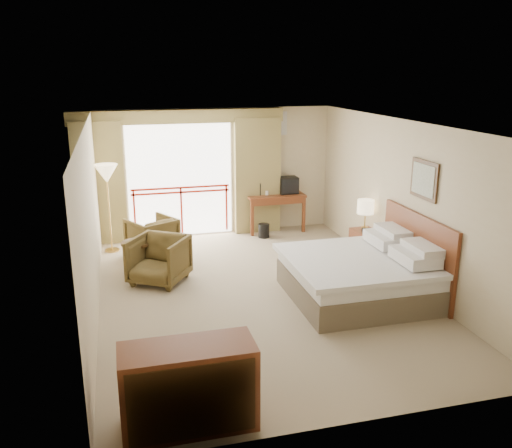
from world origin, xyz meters
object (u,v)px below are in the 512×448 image
object	(u,v)px
armchair_near	(160,282)
nightstand	(365,245)
wastebasket	(264,231)
bed	(361,275)
tv	(288,185)
desk	(274,202)
dresser	(189,387)
side_table	(137,252)
armchair_far	(153,254)
floor_lamp	(107,177)
table_lamp	(366,207)

from	to	relation	value
armchair_near	nightstand	bearing A→B (deg)	34.17
wastebasket	bed	bearing A→B (deg)	-79.69
tv	armchair_near	distance (m)	4.03
desk	dresser	xyz separation A→B (m)	(-2.80, -6.46, -0.20)
nightstand	desk	bearing A→B (deg)	109.28
side_table	tv	bearing A→B (deg)	29.62
armchair_far	side_table	size ratio (longest dim) A/B	1.41
armchair_near	floor_lamp	size ratio (longest dim) A/B	0.51
side_table	armchair_near	bearing A→B (deg)	-55.91
armchair_far	dresser	xyz separation A→B (m)	(-0.03, -5.43, 0.45)
wastebasket	floor_lamp	size ratio (longest dim) A/B	0.17
nightstand	side_table	size ratio (longest dim) A/B	1.03
armchair_near	armchair_far	bearing A→B (deg)	122.86
dresser	armchair_near	bearing A→B (deg)	87.45
desk	floor_lamp	distance (m)	3.68
nightstand	tv	size ratio (longest dim) A/B	1.47
desk	wastebasket	xyz separation A→B (m)	(-0.37, -0.50, -0.50)
desk	tv	distance (m)	0.48
floor_lamp	tv	bearing A→B (deg)	7.94
bed	armchair_near	xyz separation A→B (m)	(-3.01, 1.45, -0.38)
armchair_near	side_table	world-z (taller)	side_table
side_table	dresser	bearing A→B (deg)	-86.22
armchair_near	dresser	bearing A→B (deg)	-58.00
wastebasket	armchair_near	xyz separation A→B (m)	(-2.38, -1.99, -0.15)
table_lamp	side_table	world-z (taller)	table_lamp
desk	dresser	size ratio (longest dim) A/B	0.95
nightstand	tv	world-z (taller)	tv
desk	side_table	distance (m)	3.69
tv	dresser	size ratio (longest dim) A/B	0.30
nightstand	floor_lamp	world-z (taller)	floor_lamp
side_table	nightstand	bearing A→B (deg)	-5.33
nightstand	wastebasket	xyz separation A→B (m)	(-1.44, 1.88, -0.15)
floor_lamp	nightstand	bearing A→B (deg)	-21.17
bed	side_table	xyz separation A→B (m)	(-3.34, 1.95, 0.02)
nightstand	bed	bearing A→B (deg)	-122.68
table_lamp	side_table	distance (m)	4.22
dresser	nightstand	bearing A→B (deg)	44.53
nightstand	side_table	xyz separation A→B (m)	(-4.16, 0.39, 0.10)
wastebasket	dresser	xyz separation A→B (m)	(-2.42, -5.96, 0.30)
wastebasket	armchair_near	world-z (taller)	armchair_near
floor_lamp	dresser	size ratio (longest dim) A/B	1.30
wastebasket	nightstand	bearing A→B (deg)	-52.46
floor_lamp	armchair_far	bearing A→B (deg)	-28.89
table_lamp	tv	xyz separation A→B (m)	(-0.77, 2.27, -0.01)
armchair_far	side_table	xyz separation A→B (m)	(-0.33, -0.97, 0.40)
side_table	floor_lamp	world-z (taller)	floor_lamp
bed	side_table	bearing A→B (deg)	149.80
tv	dresser	xyz separation A→B (m)	(-3.10, -6.39, -0.57)
armchair_far	bed	bearing A→B (deg)	107.69
desk	table_lamp	bearing A→B (deg)	-70.02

